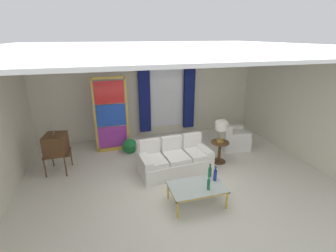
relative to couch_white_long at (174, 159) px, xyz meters
name	(u,v)px	position (x,y,z in m)	size (l,w,h in m)	color
ground_plane	(178,179)	(-0.04, -0.48, -0.30)	(16.00, 16.00, 0.00)	silver
wall_rear	(149,92)	(-0.04, 2.58, 1.20)	(8.00, 0.12, 3.00)	silver
wall_right	(296,102)	(3.62, 0.12, 1.20)	(0.12, 7.00, 3.00)	silver
ceiling_slab	(169,46)	(-0.04, 0.32, 2.72)	(8.00, 7.60, 0.04)	white
curtained_window	(167,85)	(0.52, 2.42, 1.44)	(2.00, 0.17, 2.70)	white
couch_white_long	(174,159)	(0.00, 0.00, 0.00)	(1.82, 1.05, 0.86)	white
coffee_table	(197,188)	(0.04, -1.44, 0.07)	(1.11, 0.71, 0.41)	silver
bottle_blue_decanter	(215,175)	(0.48, -1.35, 0.24)	(0.07, 0.07, 0.33)	navy
bottle_crystal_tall	(209,184)	(0.21, -1.61, 0.23)	(0.06, 0.06, 0.31)	#196B3D
bottle_amber_squat	(210,172)	(0.44, -1.18, 0.23)	(0.07, 0.07, 0.30)	#196B3D
vintage_tv	(56,145)	(-2.80, 0.74, 0.42)	(0.62, 0.67, 1.35)	brown
armchair_white	(232,138)	(2.13, 0.84, -0.02)	(0.94, 0.93, 0.80)	white
stained_glass_divider	(111,117)	(-1.38, 1.60, 0.75)	(0.95, 0.05, 2.20)	gold
peacock_figurine	(130,147)	(-0.93, 1.20, -0.08)	(0.44, 0.60, 0.50)	beige
round_side_table	(220,150)	(1.31, 0.06, 0.05)	(0.48, 0.48, 0.59)	brown
table_lamp_brass	(221,127)	(1.31, 0.06, 0.72)	(0.32, 0.32, 0.57)	#B29338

